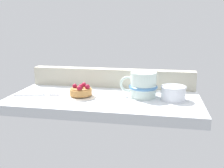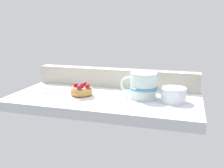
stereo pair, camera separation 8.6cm
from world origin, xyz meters
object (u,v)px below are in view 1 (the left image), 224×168
Objects in this scene: raspberry_tart at (81,91)px; sugar_bowl at (173,92)px; dessert_fork at (38,94)px; dessert_plate at (81,96)px; coffee_mug at (143,85)px.

raspberry_tart is 30.48cm from sugar_bowl.
raspberry_tart is at bearing -175.12° from sugar_bowl.
raspberry_tart is 0.47× the size of dessert_fork.
dessert_fork is (-15.40, -0.70, -0.11)cm from dessert_plate.
coffee_mug is 10.31cm from sugar_bowl.
raspberry_tart is at bearing -168.65° from coffee_mug.
raspberry_tart and sugar_bowl have the same top height.
raspberry_tart is (0.04, -0.01, 1.86)cm from dessert_plate.
coffee_mug is 36.27cm from dessert_fork.
dessert_plate is 0.79× the size of coffee_mug.
raspberry_tart reaches higher than dessert_plate.
coffee_mug is at bearing 11.35° from raspberry_tart.
dessert_plate is 0.64× the size of dessert_fork.
sugar_bowl reaches higher than dessert_fork.
dessert_fork is at bearing -177.46° from raspberry_tart.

